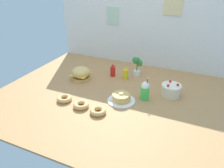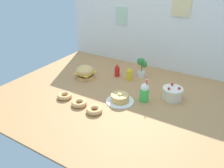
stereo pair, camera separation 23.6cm
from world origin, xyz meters
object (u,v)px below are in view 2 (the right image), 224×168
Objects in this scene: layer_cake at (172,93)px; donut_chocolate at (79,103)px; burger at (85,72)px; pancake_stack at (120,99)px; cream_soda_cup at (144,93)px; potted_plant at (142,67)px; donut_vanilla at (94,110)px; mustard_bottle at (129,74)px; donut_pink_glaze at (65,96)px; ketchup_bottle at (117,71)px.

layer_cake is 1.34× the size of donut_chocolate.
pancake_stack is (0.67, -0.28, -0.04)m from burger.
cream_soda_cup reaches higher than donut_chocolate.
potted_plant is at bearing 74.16° from donut_chocolate.
donut_chocolate is 0.21m from donut_vanilla.
pancake_stack is at bearing -73.51° from mustard_bottle.
potted_plant is (0.61, 0.40, 0.06)m from burger.
burger is 1.43× the size of donut_pink_glaze.
pancake_stack is 0.69m from potted_plant.
donut_pink_glaze is 1.00× the size of donut_vanilla.
pancake_stack reaches higher than donut_vanilla.
potted_plant is (-0.51, 0.34, 0.07)m from layer_cake.
burger reaches higher than pancake_stack.
layer_cake reaches higher than donut_pink_glaze.
donut_vanilla is 0.99m from potted_plant.
burger is 1.12m from layer_cake.
ketchup_bottle is 0.32m from potted_plant.
donut_pink_glaze is (-1.01, -0.57, -0.04)m from layer_cake.
pancake_stack reaches higher than donut_chocolate.
layer_cake is 0.83× the size of cream_soda_cup.
cream_soda_cup is (0.87, -0.14, 0.02)m from burger.
layer_cake is at bearing -14.00° from ketchup_bottle.
donut_chocolate is at bearing -102.64° from mustard_bottle.
ketchup_bottle reaches higher than donut_chocolate.
donut_pink_glaze is at bearing 171.27° from donut_chocolate.
layer_cake is 0.82× the size of potted_plant.
burger is 0.53m from donut_pink_glaze.
pancake_stack is 0.43m from donut_chocolate.
mustard_bottle is 0.67× the size of cream_soda_cup.
donut_vanilla is at bearing -87.96° from mustard_bottle.
donut_chocolate is (0.01, -0.80, -0.05)m from ketchup_bottle.
potted_plant is at bearing 94.99° from pancake_stack.
potted_plant reaches higher than donut_pink_glaze.
pancake_stack is at bearing 67.11° from donut_vanilla.
layer_cake is at bearing -16.54° from mustard_bottle.
burger is at bearing 171.09° from cream_soda_cup.
donut_vanilla is 0.61× the size of potted_plant.
ketchup_bottle reaches higher than pancake_stack.
layer_cake reaches higher than donut_chocolate.
ketchup_bottle is at bearing 166.00° from layer_cake.
ketchup_bottle is 0.80m from donut_pink_glaze.
layer_cake is at bearing 29.66° from donut_pink_glaze.
burger reaches higher than donut_chocolate.
pancake_stack is 0.56m from layer_cake.
cream_soda_cup is at bearing 37.63° from donut_chocolate.
donut_vanilla is (-0.12, -0.29, -0.01)m from pancake_stack.
ketchup_bottle reaches higher than donut_pink_glaze.
layer_cake is 0.31m from cream_soda_cup.
mustard_bottle is 1.08× the size of donut_chocolate.
pancake_stack is 0.26m from cream_soda_cup.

